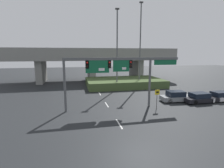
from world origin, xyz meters
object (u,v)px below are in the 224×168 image
Objects in this scene: speed_limit_sign at (157,96)px; highway_light_pole_far at (117,48)px; highway_light_pole_near at (140,44)px; signal_gantry at (118,68)px; parked_sedan_mid_right at (200,98)px; parked_sedan_far_right at (221,97)px; parked_sedan_near_right at (176,97)px.

speed_limit_sign is 0.17× the size of highway_light_pole_far.
speed_limit_sign is 16.71m from highway_light_pole_near.
signal_gantry is 3.00× the size of parked_sedan_mid_right.
parked_sedan_mid_right is (9.16, -11.24, -7.06)m from highway_light_pole_far.
parked_sedan_mid_right is at bearing 178.14° from parked_sedan_far_right.
signal_gantry is at bearing 164.43° from speed_limit_sign.
parked_sedan_far_right is (3.50, 0.11, -0.01)m from parked_sedan_mid_right.
highway_light_pole_near is (3.35, 14.77, 7.06)m from speed_limit_sign.
highway_light_pole_far is at bearing -158.40° from highway_light_pole_near.
highway_light_pole_far is 18.28m from parked_sedan_far_right.
parked_sedan_mid_right is at bearing 0.72° from signal_gantry.
highway_light_pole_far is at bearing 76.55° from signal_gantry.
parked_sedan_far_right is (10.73, 1.56, -0.98)m from speed_limit_sign.
parked_sedan_mid_right is (7.23, 1.44, -0.97)m from speed_limit_sign.
speed_limit_sign is (4.65, -1.30, -3.44)m from signal_gantry.
highway_light_pole_near is 3.64× the size of parked_sedan_near_right.
speed_limit_sign is at bearing -81.36° from highway_light_pole_far.
parked_sedan_far_right is at bearing 8.26° from speed_limit_sign.
parked_sedan_near_right is 0.96× the size of parked_sedan_mid_right.
speed_limit_sign is 5.21m from parked_sedan_near_right.
speed_limit_sign is 0.52× the size of parked_sedan_mid_right.
highway_light_pole_far is (2.72, 11.39, 2.65)m from signal_gantry.
signal_gantry is 12.01m from highway_light_pole_far.
signal_gantry is at bearing 179.24° from parked_sedan_mid_right.
parked_sedan_mid_right is at bearing -50.83° from highway_light_pole_far.
speed_limit_sign is 0.15× the size of highway_light_pole_near.
highway_light_pole_far is 3.19× the size of parked_sedan_far_right.
speed_limit_sign is at bearing -175.46° from parked_sedan_far_right.
signal_gantry is 12.67m from parked_sedan_mid_right.
signal_gantry is 16.08m from highway_light_pole_near.
highway_light_pole_near reaches higher than parked_sedan_near_right.
parked_sedan_near_right is (4.36, 2.70, -0.93)m from speed_limit_sign.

